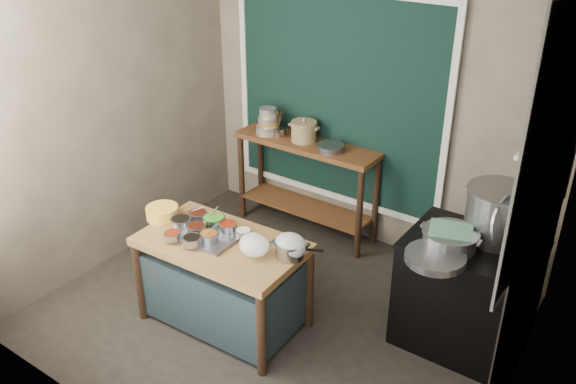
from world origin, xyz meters
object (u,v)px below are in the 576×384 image
Objects in this scene: saucepan at (290,249)px; prep_table at (224,282)px; utensil_cup at (279,132)px; ceramic_crock at (304,132)px; back_counter at (306,187)px; steamer at (450,239)px; stock_pot at (498,214)px; yellow_basin at (162,213)px; stove_block at (466,296)px; condiment_tray at (205,235)px.

prep_table is at bearing 168.11° from saucepan.
utensil_cup is 0.27m from ceramic_crock.
steamer is at bearing -26.45° from back_counter.
saucepan is 1.49m from stock_pot.
prep_table is 1.77m from utensil_cup.
yellow_basin is 0.53× the size of stock_pot.
stove_block is 3.48× the size of yellow_basin.
prep_table is 1.74m from steamer.
yellow_basin is 1.57m from utensil_cup.
stove_block is (1.90, -0.73, -0.05)m from back_counter.
back_counter is (-0.28, 1.58, 0.10)m from prep_table.
ceramic_crock is 2.02m from steamer.
steamer is at bearing -130.05° from stove_block.
ceramic_crock is 0.64× the size of steamer.
saucepan reaches higher than condiment_tray.
saucepan is at bearing 6.18° from yellow_basin.
back_counter reaches higher than saucepan.
back_counter is 2.96× the size of stock_pot.
steamer is at bearing 23.38° from condiment_tray.
prep_table is 2.55× the size of stock_pot.
utensil_cup reaches higher than yellow_basin.
steamer is at bearing -22.43° from utensil_cup.
yellow_basin is (-0.61, 0.00, 0.42)m from prep_table.
condiment_tray is 2.31× the size of saucepan.
steamer reaches higher than condiment_tray.
stock_pot is at bearing 61.46° from stove_block.
saucepan is (0.82, -1.46, 0.34)m from back_counter.
stock_pot is 1.22× the size of steamer.
ceramic_crock reaches higher than condiment_tray.
condiment_tray is at bearing -151.14° from stock_pot.
prep_table is at bearing -69.31° from utensil_cup.
stock_pot is at bearing -15.94° from back_counter.
yellow_basin is 2.55m from stock_pot.
saucepan is at bearing 10.90° from prep_table.
utensil_cup reaches higher than saucepan.
stock_pot reaches higher than ceramic_crock.
stove_block is at bearing -21.02° from back_counter.
saucepan is (0.54, 0.12, 0.44)m from prep_table.
back_counter is 2.04m from stove_block.
stock_pot is 0.40m from steamer.
condiment_tray is at bearing -83.83° from ceramic_crock.
yellow_basin is at bearing -90.86° from utensil_cup.
ceramic_crock is at bearing 153.84° from steamer.
utensil_cup is (-2.21, 0.71, 0.57)m from stove_block.
back_counter is at bearing 78.14° from yellow_basin.
back_counter is at bearing -12.64° from ceramic_crock.
back_counter is 0.56m from ceramic_crock.
ceramic_crock reaches higher than saucepan.
stock_pot is at bearing -15.88° from ceramic_crock.
saucepan is 0.88× the size of ceramic_crock.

